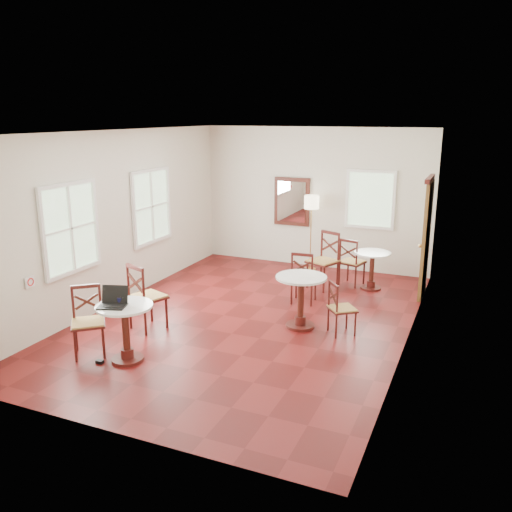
{
  "coord_description": "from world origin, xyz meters",
  "views": [
    {
      "loc": [
        3.33,
        -7.48,
        3.26
      ],
      "look_at": [
        0.0,
        0.3,
        1.0
      ],
      "focal_mm": 37.48,
      "sensor_mm": 36.0,
      "label": 1
    }
  ],
  "objects_px": {
    "navy_mug": "(120,301)",
    "cafe_table_near": "(126,327)",
    "cafe_table_mid": "(301,296)",
    "water_glass": "(123,300)",
    "chair_back_b": "(324,261)",
    "chair_mid_b": "(341,308)",
    "cafe_table_back": "(372,266)",
    "laptop": "(113,301)",
    "power_adapter": "(100,362)",
    "chair_near_a": "(146,297)",
    "chair_near_b": "(88,321)",
    "mouse": "(117,303)",
    "chair_back_a": "(352,262)",
    "floor_lamp": "(312,207)",
    "chair_mid_a": "(304,277)"
  },
  "relations": [
    {
      "from": "cafe_table_back",
      "to": "chair_back_a",
      "type": "height_order",
      "value": "chair_back_a"
    },
    {
      "from": "chair_mid_b",
      "to": "chair_back_a",
      "type": "bearing_deg",
      "value": -28.48
    },
    {
      "from": "chair_near_a",
      "to": "chair_mid_a",
      "type": "xyz_separation_m",
      "value": [
        1.86,
        2.1,
        -0.06
      ]
    },
    {
      "from": "cafe_table_mid",
      "to": "chair_near_b",
      "type": "relative_size",
      "value": 0.86
    },
    {
      "from": "mouse",
      "to": "power_adapter",
      "type": "height_order",
      "value": "mouse"
    },
    {
      "from": "cafe_table_mid",
      "to": "chair_back_a",
      "type": "distance_m",
      "value": 2.45
    },
    {
      "from": "cafe_table_near",
      "to": "chair_mid_b",
      "type": "height_order",
      "value": "chair_mid_b"
    },
    {
      "from": "chair_back_b",
      "to": "power_adapter",
      "type": "height_order",
      "value": "chair_back_b"
    },
    {
      "from": "chair_near_a",
      "to": "chair_back_a",
      "type": "bearing_deg",
      "value": -104.67
    },
    {
      "from": "cafe_table_mid",
      "to": "mouse",
      "type": "bearing_deg",
      "value": -132.16
    },
    {
      "from": "floor_lamp",
      "to": "power_adapter",
      "type": "height_order",
      "value": "floor_lamp"
    },
    {
      "from": "chair_mid_b",
      "to": "mouse",
      "type": "xyz_separation_m",
      "value": [
        -2.53,
        -2.07,
        0.41
      ]
    },
    {
      "from": "navy_mug",
      "to": "cafe_table_near",
      "type": "bearing_deg",
      "value": -14.67
    },
    {
      "from": "laptop",
      "to": "mouse",
      "type": "height_order",
      "value": "laptop"
    },
    {
      "from": "chair_mid_a",
      "to": "navy_mug",
      "type": "height_order",
      "value": "chair_mid_a"
    },
    {
      "from": "cafe_table_back",
      "to": "chair_mid_b",
      "type": "distance_m",
      "value": 2.35
    },
    {
      "from": "mouse",
      "to": "chair_near_a",
      "type": "bearing_deg",
      "value": 103.48
    },
    {
      "from": "floor_lamp",
      "to": "laptop",
      "type": "relative_size",
      "value": 3.8
    },
    {
      "from": "cafe_table_mid",
      "to": "water_glass",
      "type": "bearing_deg",
      "value": -132.03
    },
    {
      "from": "cafe_table_mid",
      "to": "chair_back_a",
      "type": "bearing_deg",
      "value": 84.7
    },
    {
      "from": "cafe_table_near",
      "to": "chair_near_b",
      "type": "distance_m",
      "value": 0.61
    },
    {
      "from": "laptop",
      "to": "mouse",
      "type": "bearing_deg",
      "value": 60.56
    },
    {
      "from": "cafe_table_near",
      "to": "cafe_table_mid",
      "type": "distance_m",
      "value": 2.73
    },
    {
      "from": "cafe_table_near",
      "to": "chair_back_b",
      "type": "xyz_separation_m",
      "value": [
        1.56,
        4.11,
        0.04
      ]
    },
    {
      "from": "cafe_table_mid",
      "to": "cafe_table_back",
      "type": "bearing_deg",
      "value": 74.61
    },
    {
      "from": "floor_lamp",
      "to": "mouse",
      "type": "distance_m",
      "value": 5.34
    },
    {
      "from": "cafe_table_near",
      "to": "mouse",
      "type": "height_order",
      "value": "mouse"
    },
    {
      "from": "floor_lamp",
      "to": "laptop",
      "type": "bearing_deg",
      "value": -101.48
    },
    {
      "from": "floor_lamp",
      "to": "chair_near_a",
      "type": "bearing_deg",
      "value": -108.08
    },
    {
      "from": "chair_near_a",
      "to": "chair_mid_b",
      "type": "distance_m",
      "value": 2.99
    },
    {
      "from": "cafe_table_back",
      "to": "chair_near_a",
      "type": "height_order",
      "value": "chair_near_a"
    },
    {
      "from": "chair_near_b",
      "to": "chair_mid_b",
      "type": "bearing_deg",
      "value": -5.58
    },
    {
      "from": "cafe_table_back",
      "to": "chair_back_a",
      "type": "distance_m",
      "value": 0.43
    },
    {
      "from": "chair_mid_b",
      "to": "power_adapter",
      "type": "distance_m",
      "value": 3.57
    },
    {
      "from": "power_adapter",
      "to": "chair_near_a",
      "type": "bearing_deg",
      "value": 94.26
    },
    {
      "from": "water_glass",
      "to": "cafe_table_mid",
      "type": "bearing_deg",
      "value": 47.97
    },
    {
      "from": "chair_back_a",
      "to": "water_glass",
      "type": "bearing_deg",
      "value": 79.71
    },
    {
      "from": "chair_near_a",
      "to": "water_glass",
      "type": "bearing_deg",
      "value": 129.25
    },
    {
      "from": "navy_mug",
      "to": "water_glass",
      "type": "height_order",
      "value": "water_glass"
    },
    {
      "from": "mouse",
      "to": "navy_mug",
      "type": "height_order",
      "value": "navy_mug"
    },
    {
      "from": "water_glass",
      "to": "chair_near_a",
      "type": "bearing_deg",
      "value": 109.01
    },
    {
      "from": "chair_back_a",
      "to": "chair_back_b",
      "type": "bearing_deg",
      "value": 54.95
    },
    {
      "from": "chair_near_b",
      "to": "mouse",
      "type": "relative_size",
      "value": 11.59
    },
    {
      "from": "cafe_table_near",
      "to": "laptop",
      "type": "distance_m",
      "value": 0.39
    },
    {
      "from": "cafe_table_back",
      "to": "navy_mug",
      "type": "height_order",
      "value": "navy_mug"
    },
    {
      "from": "cafe_table_back",
      "to": "mouse",
      "type": "height_order",
      "value": "mouse"
    },
    {
      "from": "cafe_table_near",
      "to": "floor_lamp",
      "type": "relative_size",
      "value": 0.5
    },
    {
      "from": "water_glass",
      "to": "chair_near_b",
      "type": "bearing_deg",
      "value": -174.05
    },
    {
      "from": "cafe_table_mid",
      "to": "power_adapter",
      "type": "distance_m",
      "value": 3.13
    },
    {
      "from": "chair_mid_b",
      "to": "cafe_table_back",
      "type": "bearing_deg",
      "value": -38.14
    }
  ]
}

